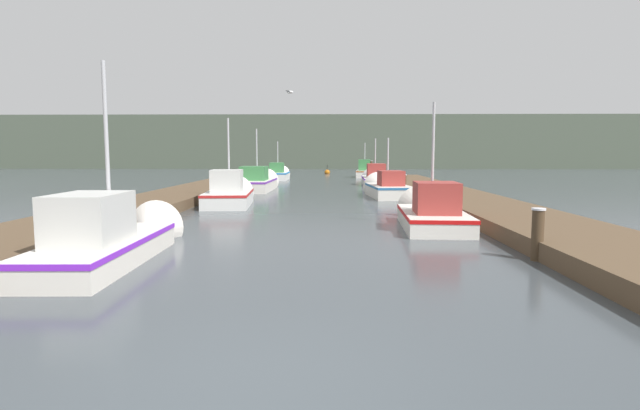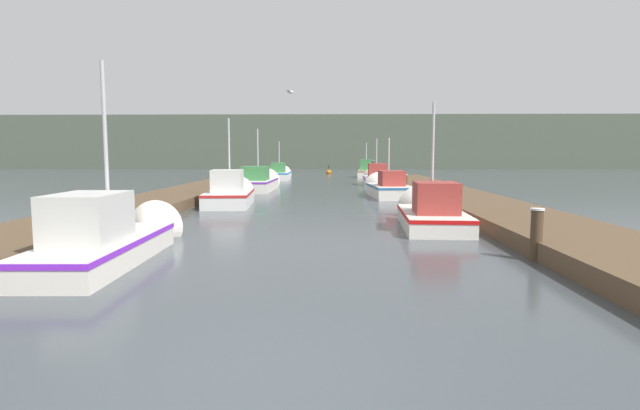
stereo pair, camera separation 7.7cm
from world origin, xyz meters
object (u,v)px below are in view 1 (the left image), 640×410
object	(u,v)px
fishing_boat_0	(115,237)
mooring_piling_3	(404,183)
fishing_boat_2	(230,194)
fishing_boat_6	(278,174)
fishing_boat_7	(365,172)
fishing_boat_4	(258,182)
mooring_piling_1	(538,234)
mooring_piling_2	(259,174)
mooring_piling_0	(371,167)
fishing_boat_1	(430,212)
channel_buoy	(327,172)
seagull_lead	(290,92)
fishing_boat_5	(375,178)
fishing_boat_3	(386,188)

from	to	relation	value
fishing_boat_0	mooring_piling_3	world-z (taller)	fishing_boat_0
mooring_piling_3	fishing_boat_0	bearing A→B (deg)	-115.88
fishing_boat_2	mooring_piling_3	size ratio (longest dim) A/B	4.87
fishing_boat_6	fishing_boat_7	world-z (taller)	fishing_boat_6
fishing_boat_4	mooring_piling_1	size ratio (longest dim) A/B	5.81
mooring_piling_2	fishing_boat_4	bearing A→B (deg)	-82.16
mooring_piling_1	fishing_boat_6	bearing A→B (deg)	105.33
mooring_piling_0	mooring_piling_1	size ratio (longest dim) A/B	1.31
fishing_boat_2	fishing_boat_7	xyz separation A→B (m)	(7.25, 23.83, 0.05)
fishing_boat_0	fishing_boat_6	size ratio (longest dim) A/B	1.04
fishing_boat_1	mooring_piling_1	bearing A→B (deg)	-73.55
channel_buoy	seagull_lead	xyz separation A→B (m)	(-1.34, -30.55, 4.46)
fishing_boat_7	mooring_piling_1	xyz separation A→B (m)	(1.08, -34.60, 0.05)
fishing_boat_2	fishing_boat_7	world-z (taller)	fishing_boat_2
fishing_boat_1	fishing_boat_5	size ratio (longest dim) A/B	0.77
fishing_boat_2	mooring_piling_3	bearing A→B (deg)	34.46
fishing_boat_0	fishing_boat_3	xyz separation A→B (m)	(7.18, 14.94, -0.03)
channel_buoy	mooring_piling_3	bearing A→B (deg)	-79.57
fishing_boat_2	fishing_boat_7	bearing A→B (deg)	68.29
mooring_piling_2	fishing_boat_3	bearing A→B (deg)	-57.24
fishing_boat_5	seagull_lead	bearing A→B (deg)	-107.09
fishing_boat_5	mooring_piling_0	world-z (taller)	fishing_boat_5
fishing_boat_1	channel_buoy	size ratio (longest dim) A/B	4.57
fishing_boat_0	fishing_boat_1	world-z (taller)	fishing_boat_0
mooring_piling_1	mooring_piling_2	bearing A→B (deg)	108.98
fishing_boat_7	seagull_lead	bearing A→B (deg)	-95.89
mooring_piling_0	mooring_piling_2	distance (m)	15.34
fishing_boat_1	fishing_boat_7	size ratio (longest dim) A/B	0.96
fishing_boat_0	seagull_lead	size ratio (longest dim) A/B	9.89
fishing_boat_5	mooring_piling_2	size ratio (longest dim) A/B	5.88
fishing_boat_2	fishing_boat_5	size ratio (longest dim) A/B	0.76
fishing_boat_6	mooring_piling_3	world-z (taller)	fishing_boat_6
fishing_boat_5	seagull_lead	distance (m)	15.41
fishing_boat_6	mooring_piling_1	xyz separation A→B (m)	(8.36, -30.52, 0.11)
fishing_boat_1	fishing_boat_3	xyz separation A→B (m)	(-0.20, 10.10, 0.01)
fishing_boat_1	seagull_lead	xyz separation A→B (m)	(-4.63, 5.83, 4.22)
fishing_boat_5	seagull_lead	world-z (taller)	seagull_lead
fishing_boat_1	mooring_piling_3	world-z (taller)	fishing_boat_1
fishing_boat_2	mooring_piling_3	xyz separation A→B (m)	(8.24, 6.74, 0.06)
fishing_boat_0	mooring_piling_2	size ratio (longest dim) A/B	5.14
fishing_boat_3	channel_buoy	world-z (taller)	fishing_boat_3
fishing_boat_4	seagull_lead	size ratio (longest dim) A/B	11.15
fishing_boat_3	channel_buoy	xyz separation A→B (m)	(-3.10, 26.28, -0.24)
fishing_boat_7	mooring_piling_3	bearing A→B (deg)	-81.37
fishing_boat_2	fishing_boat_4	xyz separation A→B (m)	(-0.02, 8.36, 0.01)
fishing_boat_3	channel_buoy	bearing A→B (deg)	92.28
fishing_boat_2	mooring_piling_0	distance (m)	30.16
fishing_boat_1	mooring_piling_3	bearing A→B (deg)	88.24
fishing_boat_6	fishing_boat_3	bearing A→B (deg)	-66.40
mooring_piling_3	seagull_lead	world-z (taller)	seagull_lead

